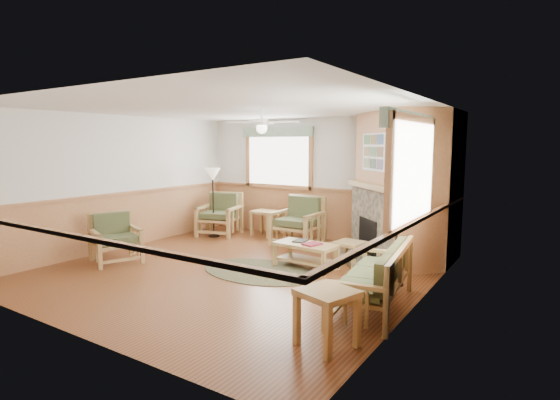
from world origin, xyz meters
The scene contains 24 objects.
floor centered at (0.00, 0.00, -0.01)m, with size 6.00×6.00×0.01m, color brown.
ceiling centered at (0.00, 0.00, 2.70)m, with size 6.00×6.00×0.01m, color white.
wall_back centered at (0.00, 3.00, 1.35)m, with size 6.00×0.02×2.70m, color silver.
wall_front centered at (0.00, -3.00, 1.35)m, with size 6.00×0.02×2.70m, color silver.
wall_left centered at (-3.00, 0.00, 1.35)m, with size 0.02×6.00×2.70m, color silver.
wall_right centered at (3.00, 0.00, 1.35)m, with size 0.02×6.00×2.70m, color silver.
wainscot centered at (0.00, 0.00, 0.55)m, with size 6.00×6.00×1.10m, color #B07648, non-canonical shape.
fireplace centered at (2.05, 2.05, 1.35)m, with size 2.20×2.20×2.70m, color #B07648, non-canonical shape.
window_back centered at (-1.10, 2.96, 2.53)m, with size 1.90×0.16×1.50m, color white, non-canonical shape.
window_right centered at (2.96, -0.20, 2.53)m, with size 0.16×1.90×1.50m, color white, non-canonical shape.
ceiling_fan centered at (0.30, 0.30, 2.66)m, with size 1.24×1.24×0.36m, color white, non-canonical shape.
sofa centered at (2.55, -0.39, 0.41)m, with size 0.73×1.78×0.82m, color tan, non-canonical shape.
armchair_back_left centered at (-2.17, 2.07, 0.49)m, with size 0.87×0.87×0.97m, color tan, non-canonical shape.
armchair_back_right centered at (-0.09, 2.15, 0.51)m, with size 0.91×0.91×1.02m, color tan, non-canonical shape.
armchair_left centered at (-2.16, -0.79, 0.44)m, with size 0.78×0.78×0.88m, color tan, non-canonical shape.
coffee_table centered at (0.89, 0.75, 0.21)m, with size 1.07×0.53×0.43m, color tan, non-canonical shape.
end_table_chairs centered at (-1.21, 2.55, 0.30)m, with size 0.53×0.51×0.59m, color tan, non-canonical shape.
end_table_sofa centered at (2.54, -1.71, 0.31)m, with size 0.55×0.52×0.61m, color tan, non-canonical shape.
footstool centered at (1.44, 1.36, 0.20)m, with size 0.47×0.47×0.41m, color tan, non-canonical shape.
braided_rug centered at (0.35, 0.12, 0.01)m, with size 2.04×2.04×0.01m, color #4A482E.
floor_lamp_left centered at (-2.16, 1.84, 0.80)m, with size 0.36×0.36×1.59m, color black, non-canonical shape.
floor_lamp_right centered at (2.49, 0.68, 0.81)m, with size 0.37×0.37×1.63m, color black, non-canonical shape.
book_red centered at (1.04, 0.70, 0.46)m, with size 0.22×0.30×0.03m, color maroon.
book_dark centered at (0.74, 0.82, 0.45)m, with size 0.20×0.27×0.03m, color black.
Camera 1 is at (4.50, -5.66, 2.11)m, focal length 28.00 mm.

